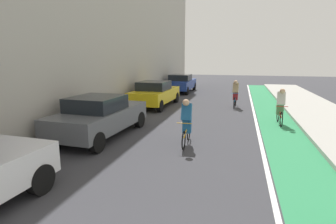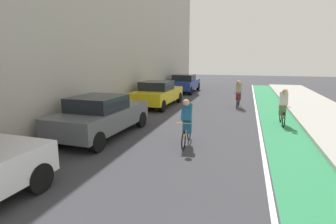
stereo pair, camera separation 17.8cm
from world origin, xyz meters
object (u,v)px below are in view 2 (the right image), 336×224
parked_sedan_blue (184,83)px  cyclist_far (238,94)px  parked_sedan_yellow_cab (158,93)px  parked_sedan_gray (101,115)px  cyclist_mid (187,122)px  cyclist_trailing (283,106)px

parked_sedan_blue → cyclist_far: (4.72, -6.26, 0.02)m
parked_sedan_yellow_cab → cyclist_far: 4.81m
parked_sedan_yellow_cab → cyclist_far: cyclist_far is taller
parked_sedan_gray → parked_sedan_yellow_cab: 6.61m
parked_sedan_yellow_cab → cyclist_far: (4.72, 0.90, 0.02)m
parked_sedan_yellow_cab → parked_sedan_blue: (0.00, 7.16, 0.00)m
parked_sedan_blue → cyclist_mid: (3.30, -13.90, 0.02)m
cyclist_far → cyclist_trailing: bearing=-61.9°
parked_sedan_yellow_cab → cyclist_far: bearing=10.8°
cyclist_far → parked_sedan_yellow_cab: bearing=-169.2°
parked_sedan_blue → cyclist_far: cyclist_far is taller
cyclist_mid → cyclist_far: size_ratio=0.96×
parked_sedan_yellow_cab → cyclist_mid: size_ratio=2.72×
cyclist_trailing → cyclist_far: size_ratio=0.98×
parked_sedan_gray → parked_sedan_blue: 13.77m
parked_sedan_gray → cyclist_mid: (3.31, -0.13, 0.02)m
parked_sedan_gray → cyclist_far: 8.87m
parked_sedan_gray → parked_sedan_blue: same height
parked_sedan_blue → cyclist_trailing: size_ratio=2.69×
parked_sedan_gray → cyclist_mid: 3.31m
cyclist_mid → cyclist_far: bearing=79.5°
cyclist_trailing → cyclist_far: bearing=118.1°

